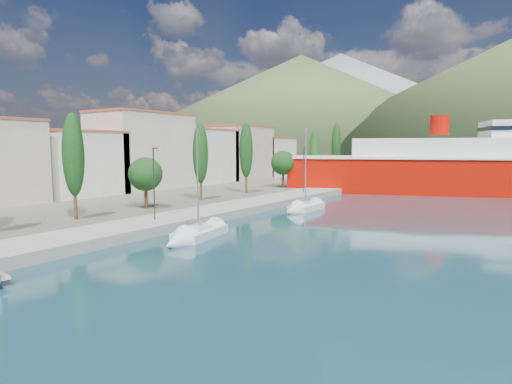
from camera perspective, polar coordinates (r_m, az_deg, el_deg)
The scene contains 9 objects.
ground at distance 134.18m, azimuth 26.16°, elevation 2.44°, with size 1400.00×1400.00×0.00m, color #163A45.
quay at distance 47.70m, azimuth -0.94°, elevation -1.82°, with size 5.00×88.00×0.80m, color gray.
land_strip at distance 81.53m, azimuth -19.16°, elevation 1.07°, with size 70.00×148.00×0.70m, color #565644.
town_buildings at distance 70.50m, azimuth -11.32°, elevation 4.81°, with size 9.20×69.20×11.30m.
tree_row at distance 56.04m, azimuth -2.35°, elevation 4.65°, with size 3.71×64.18×10.80m.
lamp_posts at distance 38.66m, azimuth -10.52°, elevation 1.73°, with size 0.15×46.46×6.06m.
sailboat_near at distance 31.85m, azimuth -8.99°, elevation -6.05°, with size 3.45×7.44×10.30m.
sailboat_mid at distance 46.07m, azimuth 5.81°, elevation -2.28°, with size 2.23×6.67×9.76m.
ferry at distance 73.11m, azimuth 29.89°, elevation 2.74°, with size 62.79×33.10×12.31m.
Camera 1 is at (17.99, -12.79, 6.89)m, focal length 30.00 mm.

